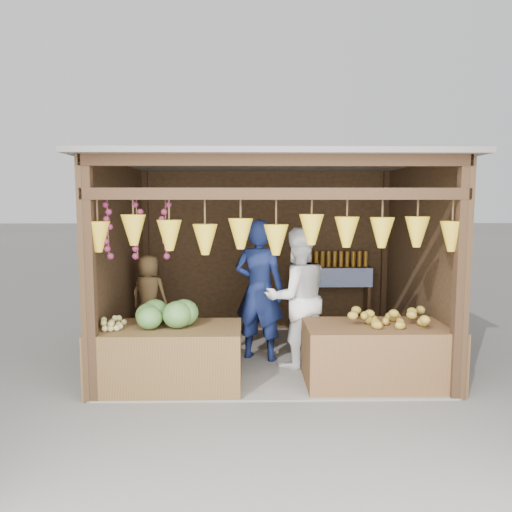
{
  "coord_description": "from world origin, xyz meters",
  "views": [
    {
      "loc": [
        -0.3,
        -6.59,
        2.13
      ],
      "look_at": [
        -0.19,
        -0.1,
        1.41
      ],
      "focal_mm": 35.0,
      "sensor_mm": 36.0,
      "label": 1
    }
  ],
  "objects": [
    {
      "name": "tanfruit_pile",
      "position": [
        -1.8,
        -1.12,
        0.78
      ],
      "size": [
        0.34,
        0.4,
        0.13
      ],
      "primitive_type": null,
      "color": "tan",
      "rests_on": "counter_left"
    },
    {
      "name": "melon_pile",
      "position": [
        -1.22,
        -1.02,
        0.87
      ],
      "size": [
        1.0,
        0.5,
        0.32
      ],
      "primitive_type": null,
      "color": "#124714",
      "rests_on": "counter_left"
    },
    {
      "name": "mango_pile",
      "position": [
        1.28,
        -1.05,
        0.82
      ],
      "size": [
        1.4,
        0.64,
        0.22
      ],
      "primitive_type": null,
      "color": "#A85716",
      "rests_on": "counter_right"
    },
    {
      "name": "man_standing",
      "position": [
        -0.14,
        -0.08,
        0.94
      ],
      "size": [
        0.81,
        0.68,
        1.89
      ],
      "primitive_type": "imported",
      "rotation": [
        0.0,
        0.0,
        2.76
      ],
      "color": "#131E4A",
      "rests_on": "ground"
    },
    {
      "name": "back_shelf",
      "position": [
        1.05,
        1.28,
        0.87
      ],
      "size": [
        1.25,
        0.32,
        1.32
      ],
      "color": "#382314",
      "rests_on": "ground"
    },
    {
      "name": "counter_left",
      "position": [
        -1.22,
        -1.07,
        0.36
      ],
      "size": [
        1.68,
        0.85,
        0.71
      ],
      "primitive_type": "cube",
      "color": "#4A2E18",
      "rests_on": "ground"
    },
    {
      "name": "counter_right",
      "position": [
        1.23,
        -1.02,
        0.35
      ],
      "size": [
        1.72,
        0.85,
        0.71
      ],
      "primitive_type": "cube",
      "color": "#50341A",
      "rests_on": "ground"
    },
    {
      "name": "woman_standing",
      "position": [
        0.34,
        -0.34,
        0.9
      ],
      "size": [
        1.03,
        0.9,
        1.79
      ],
      "primitive_type": "imported",
      "rotation": [
        0.0,
        0.0,
        3.43
      ],
      "color": "white",
      "rests_on": "ground"
    },
    {
      "name": "stool",
      "position": [
        -1.66,
        0.23,
        0.13
      ],
      "size": [
        0.29,
        0.29,
        0.27
      ],
      "primitive_type": "cube",
      "color": "black",
      "rests_on": "ground"
    },
    {
      "name": "ground",
      "position": [
        0.0,
        0.0,
        0.0
      ],
      "size": [
        80.0,
        80.0,
        0.0
      ],
      "primitive_type": "plane",
      "color": "#514F49",
      "rests_on": "ground"
    },
    {
      "name": "stall_structure",
      "position": [
        -0.03,
        -0.04,
        1.67
      ],
      "size": [
        4.3,
        3.3,
        2.66
      ],
      "color": "slate",
      "rests_on": "ground"
    },
    {
      "name": "vendor_seated",
      "position": [
        -1.66,
        0.23,
        0.83
      ],
      "size": [
        0.64,
        0.52,
        1.12
      ],
      "primitive_type": "imported",
      "rotation": [
        0.0,
        0.0,
        2.8
      ],
      "color": "brown",
      "rests_on": "stool"
    }
  ]
}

